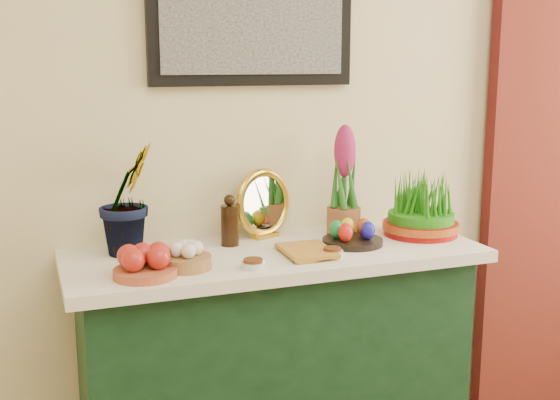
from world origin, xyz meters
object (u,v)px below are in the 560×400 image
Objects in this scene: hyacinth_green at (127,181)px; wheatgrass_sabzeh at (421,208)px; mirror at (263,204)px; book at (284,252)px; sideboard at (275,377)px.

hyacinth_green is 1.75× the size of wheatgrass_sabzeh.
wheatgrass_sabzeh is (0.55, -0.18, -0.02)m from mirror.
wheatgrass_sabzeh reaches higher than book.
hyacinth_green is at bearing 156.75° from book.
mirror reaches higher than wheatgrass_sabzeh.
mirror is (0.02, 0.18, 0.59)m from sideboard.
hyacinth_green is (-0.47, 0.12, 0.71)m from sideboard.
sideboard is 0.61m from mirror.
sideboard is 6.18× the size of book.
book is (-0.02, -0.28, -0.11)m from mirror.
hyacinth_green is at bearing 173.51° from wheatgrass_sabzeh.
hyacinth_green reaches higher than book.
wheatgrass_sabzeh is at bearing 11.91° from book.
book is 0.59m from wheatgrass_sabzeh.
mirror reaches higher than book.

